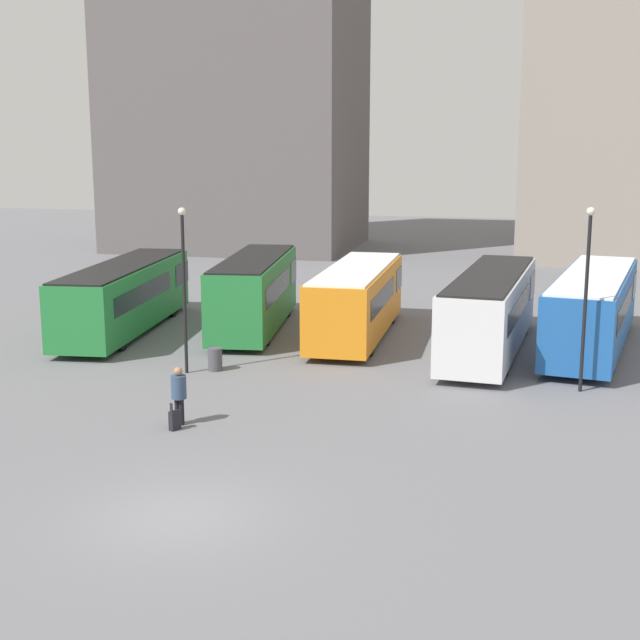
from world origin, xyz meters
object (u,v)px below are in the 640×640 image
object	(u,v)px
suitcase	(175,420)
lamp_post_1	(184,278)
bus_1	(255,290)
trash_bin	(215,359)
bus_0	(125,295)
bus_3	(490,309)
bus_4	(593,308)
lamp_post_0	(586,286)
bus_2	(357,299)
traveler	(179,390)

from	to	relation	value
suitcase	lamp_post_1	xyz separation A→B (m)	(-2.12, 6.16, 3.22)
bus_1	trash_bin	size ratio (longest dim) A/B	11.92
bus_0	lamp_post_1	size ratio (longest dim) A/B	1.94
bus_0	bus_1	world-z (taller)	bus_1
bus_3	suitcase	xyz separation A→B (m)	(-8.41, -12.18, -1.44)
bus_4	lamp_post_0	xyz separation A→B (m)	(-0.67, -6.47, 1.91)
bus_0	bus_2	size ratio (longest dim) A/B	1.12
traveler	lamp_post_1	xyz separation A→B (m)	(-2.06, 5.65, 2.46)
bus_4	bus_3	bearing A→B (deg)	117.14
bus_3	trash_bin	distance (m)	11.15
bus_2	traveler	bearing A→B (deg)	166.59
bus_3	suitcase	distance (m)	14.87
bus_2	bus_1	bearing A→B (deg)	83.74
suitcase	bus_2	bearing A→B (deg)	11.01
bus_1	bus_2	xyz separation A→B (m)	(4.72, -0.40, -0.11)
lamp_post_0	bus_0	bearing A→B (deg)	164.63
bus_0	traveler	world-z (taller)	bus_0
lamp_post_0	lamp_post_1	distance (m)	13.88
bus_2	lamp_post_1	distance (m)	9.05
bus_0	bus_3	distance (m)	15.85
bus_3	traveler	distance (m)	14.43
lamp_post_1	bus_2	bearing A→B (deg)	56.93
suitcase	lamp_post_1	world-z (taller)	lamp_post_1
bus_1	suitcase	bearing A→B (deg)	-179.42
bus_4	trash_bin	size ratio (longest dim) A/B	14.03
bus_3	bus_1	bearing A→B (deg)	84.77
bus_2	bus_4	xyz separation A→B (m)	(9.69, -0.09, 0.05)
suitcase	bus_0	bearing A→B (deg)	53.52
bus_3	bus_4	size ratio (longest dim) A/B	0.98
bus_3	bus_4	bearing A→B (deg)	-67.23
lamp_post_0	lamp_post_1	size ratio (longest dim) A/B	1.03
bus_2	trash_bin	world-z (taller)	bus_2
lamp_post_0	bus_2	bearing A→B (deg)	143.94
bus_0	lamp_post_0	distance (m)	19.98
bus_4	suitcase	world-z (taller)	bus_4
lamp_post_1	bus_4	bearing A→B (deg)	26.79
suitcase	trash_bin	bearing A→B (deg)	32.60
bus_2	bus_4	world-z (taller)	bus_4
bus_2	trash_bin	distance (m)	8.01
bus_4	trash_bin	bearing A→B (deg)	125.41
suitcase	lamp_post_1	distance (m)	7.26
bus_0	lamp_post_1	bearing A→B (deg)	-145.27
bus_2	lamp_post_0	world-z (taller)	lamp_post_0
traveler	lamp_post_0	size ratio (longest dim) A/B	0.29
bus_1	bus_3	xyz separation A→B (m)	(10.42, -1.80, -0.03)
bus_3	lamp_post_1	distance (m)	12.26
bus_2	bus_0	bearing A→B (deg)	95.82
bus_0	bus_2	xyz separation A→B (m)	(10.16, 1.29, 0.01)
bus_2	traveler	world-z (taller)	bus_2
bus_4	lamp_post_0	distance (m)	6.78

